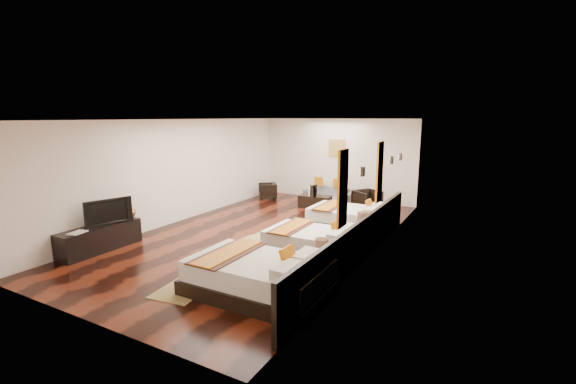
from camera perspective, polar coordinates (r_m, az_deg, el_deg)
The scene contains 30 objects.
floor at distance 9.71m, azimuth -3.46°, elevation -6.18°, with size 5.50×9.50×0.01m, color black.
ceiling at distance 9.28m, azimuth -3.67°, elevation 10.57°, with size 5.50×9.50×0.01m, color white.
back_wall at distance 13.61m, azimuth 7.18°, elevation 4.75°, with size 5.50×0.01×2.80m, color silver.
left_wall at distance 11.09m, azimuth -15.69°, elevation 3.01°, with size 0.01×9.50×2.80m, color silver.
right_wall at distance 8.28m, azimuth 12.76°, elevation 0.52°, with size 0.01×9.50×2.80m, color silver.
headboard_panel at distance 7.78m, azimuth 10.53°, elevation -7.29°, with size 0.08×6.60×0.90m, color black.
bed_near at distance 6.51m, azimuth -4.06°, elevation -12.22°, with size 2.34×1.47×0.89m.
bed_mid at distance 8.29m, azimuth 4.02°, elevation -7.31°, with size 2.05×1.29×0.78m.
bed_far at distance 10.26m, azimuth 9.23°, elevation -3.75°, with size 2.12×1.33×0.81m.
nightstand_a at distance 6.81m, azimuth 4.92°, elevation -11.24°, with size 0.43×0.43×0.84m.
nightstand_b at distance 8.76m, azimuth 10.78°, elevation -6.32°, with size 0.42×0.42×0.82m.
jute_mat_near at distance 7.06m, azimuth -14.57°, elevation -13.30°, with size 0.75×1.20×0.01m, color #96804C.
jute_mat_mid at distance 9.17m, azimuth -5.13°, elevation -7.21°, with size 0.75×1.20×0.01m, color #96804C.
jute_mat_far at distance 10.53m, azimuth 1.55°, elevation -4.76°, with size 0.75×1.20×0.01m, color #96804C.
tv_console at distance 9.41m, azimuth -25.85°, elevation -6.12°, with size 0.50×1.80×0.55m, color black.
tv at distance 9.34m, azimuth -25.03°, elevation -2.59°, with size 1.01×0.13×0.58m, color black.
book at distance 9.02m, azimuth -29.10°, elevation -5.20°, with size 0.25×0.34×0.03m, color black.
figurine at distance 9.75m, azimuth -22.36°, elevation -2.58°, with size 0.32×0.32×0.33m, color brown.
sofa at distance 13.35m, azimuth 5.88°, elevation -0.29°, with size 1.79×0.70×0.52m, color slate.
armchair_left at distance 13.73m, azimuth -3.01°, elevation 0.16°, with size 0.60×0.62×0.56m, color black.
armchair_right at distance 12.19m, azimuth 11.53°, elevation -1.23°, with size 0.70×0.72×0.65m, color black.
coffee_table at distance 12.42m, azimuth 3.99°, elevation -1.40°, with size 1.00×0.50×0.40m, color black.
table_plant at distance 12.36m, azimuth 3.98°, elevation 0.12°, with size 0.24×0.21×0.27m, color #24551C.
orange_panel_a at distance 6.45m, azimuth 8.01°, elevation 0.46°, with size 0.04×0.40×1.30m, color #D86014.
orange_panel_b at distance 8.52m, azimuth 13.28°, elevation 2.84°, with size 0.04×0.40×1.30m, color #D86014.
sconce_near at distance 5.44m, azimuth 3.69°, elevation 0.17°, with size 0.07×0.12×0.18m.
sconce_mid at distance 7.47m, azimuth 10.87°, elevation 2.97°, with size 0.07×0.12×0.18m.
sconce_far at distance 9.57m, azimuth 14.96°, elevation 4.54°, with size 0.07×0.12×0.18m.
sconce_lounge at distance 10.44m, azimuth 16.15°, elevation 4.99°, with size 0.07×0.12×0.18m.
gold_artwork at distance 13.56m, azimuth 7.19°, elevation 6.42°, with size 0.60×0.04×0.60m, color #AD873F.
Camera 1 is at (4.96, -7.84, 2.87)m, focal length 24.23 mm.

